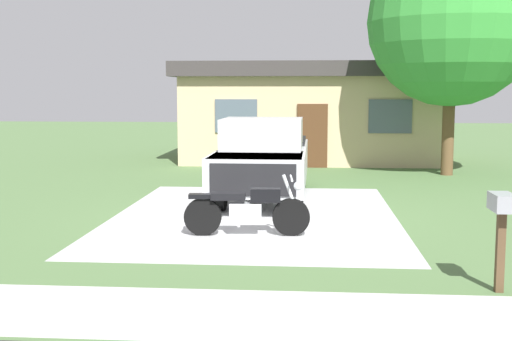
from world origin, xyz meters
The scene contains 8 objects.
ground_plane centered at (0.00, 0.00, 0.00)m, with size 80.00×80.00×0.00m, color #4D6C3E.
driveway_pad centered at (0.00, 0.00, 0.00)m, with size 5.68×7.79×0.01m, color #B1B1B1.
sidewalk_strip centered at (0.00, -6.00, 0.00)m, with size 36.00×1.80×0.01m, color #BABAB4.
motorcycle centered at (0.02, -1.87, 0.47)m, with size 2.21×0.70×1.09m.
pickup_truck centered at (0.02, 2.37, 0.95)m, with size 2.05×5.65×1.90m.
mailbox centered at (3.49, -4.91, 0.98)m, with size 0.26×0.48×1.26m.
shade_tree centered at (5.24, 7.02, 4.52)m, with size 4.95×4.95×7.01m.
neighbor_house centered at (1.19, 11.17, 1.79)m, with size 9.60×5.60×3.50m.
Camera 1 is at (1.07, -13.30, 2.53)m, focal length 46.69 mm.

